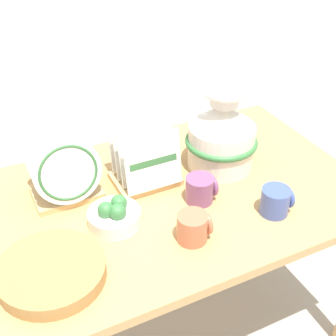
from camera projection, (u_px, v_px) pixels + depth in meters
ground_plane at (168, 327)px, 2.01m from camera, size 14.00×14.00×0.00m
display_table at (168, 213)px, 1.65m from camera, size 1.34×0.83×0.73m
ceramic_vase at (222, 134)px, 1.67m from camera, size 0.26×0.26×0.31m
dish_rack_round_plates at (64, 172)px, 1.53m from camera, size 0.22×0.19×0.25m
dish_rack_square_plates at (145, 163)px, 1.62m from camera, size 0.22×0.18×0.22m
wicker_charger_stack at (51, 272)px, 1.28m from camera, size 0.30×0.30×0.04m
mug_plum_glaze at (201, 189)px, 1.55m from camera, size 0.10×0.09×0.09m
mug_cobalt_glaze at (276, 201)px, 1.50m from camera, size 0.10×0.09×0.09m
mug_terracotta_glaze at (194, 227)px, 1.39m from camera, size 0.10×0.09×0.09m
fruit_bowl at (114, 215)px, 1.46m from camera, size 0.17×0.17×0.09m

